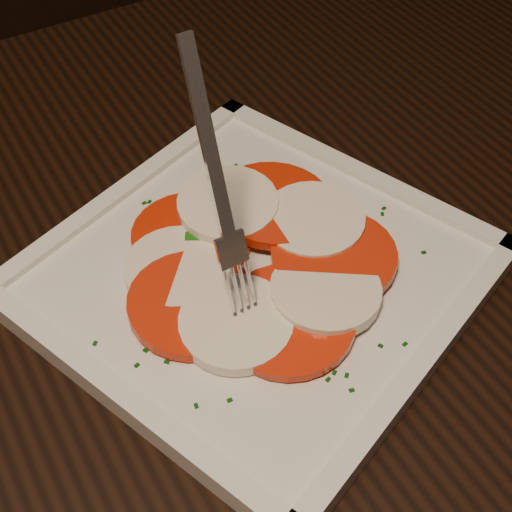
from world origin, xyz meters
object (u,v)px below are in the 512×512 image
(table, at_px, (319,290))
(fork, at_px, (211,177))
(chair, at_px, (78,15))
(plate, at_px, (256,276))

(table, relative_size, fork, 6.98)
(chair, distance_m, plate, 0.87)
(table, distance_m, fork, 0.26)
(chair, height_order, fork, fork)
(chair, relative_size, fork, 5.27)
(fork, bearing_deg, chair, 77.50)
(table, bearing_deg, plate, -157.02)
(chair, xyz_separation_m, fork, (-0.13, -0.84, 0.34))
(chair, xyz_separation_m, plate, (-0.10, -0.83, 0.22))
(chair, bearing_deg, fork, -97.57)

